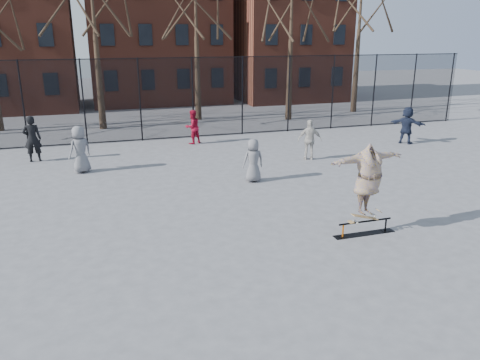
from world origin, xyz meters
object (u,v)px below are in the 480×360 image
object	(u,v)px
skateboard	(365,219)
bystander_red	(192,127)
bystander_grey	(80,149)
bystander_navy	(407,125)
skater	(368,183)
bystander_extra	(253,160)
bystander_black	(32,139)
bystander_white	(310,140)
skate_rail	(365,229)

from	to	relation	value
skateboard	bystander_red	xyz separation A→B (m)	(-2.06, 11.86, 0.38)
bystander_grey	bystander_navy	world-z (taller)	bystander_grey
skater	bystander_extra	world-z (taller)	skater
bystander_grey	bystander_red	bearing A→B (deg)	-175.86
skateboard	bystander_grey	world-z (taller)	bystander_grey
bystander_navy	bystander_red	bearing A→B (deg)	33.46
bystander_black	bystander_white	bearing A→B (deg)	161.07
bystander_white	bystander_black	bearing A→B (deg)	2.46
bystander_navy	bystander_extra	size ratio (longest dim) A/B	1.14
skateboard	bystander_black	xyz separation A→B (m)	(-9.00, 10.60, 0.52)
bystander_grey	bystander_black	world-z (taller)	bystander_black
skateboard	skater	xyz separation A→B (m)	(0.00, 0.00, 0.98)
bystander_white	bystander_navy	world-z (taller)	bystander_navy
skate_rail	bystander_red	size ratio (longest dim) A/B	1.07
bystander_grey	bystander_white	distance (m)	9.14
skater	bystander_black	bearing A→B (deg)	120.29
bystander_red	bystander_white	bearing A→B (deg)	107.75
bystander_grey	bystander_extra	bearing A→B (deg)	121.57
bystander_grey	bystander_black	size ratio (longest dim) A/B	0.94
bystander_white	bystander_extra	bearing A→B (deg)	52.44
bystander_red	skater	bearing A→B (deg)	75.25
skater	bystander_grey	size ratio (longest dim) A/B	1.27
skater	bystander_grey	xyz separation A→B (m)	(-7.13, 8.33, -0.51)
bystander_black	bystander_red	world-z (taller)	bystander_black
bystander_extra	bystander_red	bearing A→B (deg)	-84.89
bystander_grey	bystander_extra	world-z (taller)	bystander_grey
skater	bystander_black	world-z (taller)	skater
skater	bystander_navy	world-z (taller)	skater
skater	bystander_navy	distance (m)	11.74
bystander_grey	bystander_black	bearing A→B (deg)	-81.13
skate_rail	bystander_black	xyz separation A→B (m)	(-9.03, 10.60, 0.80)
skater	bystander_red	xyz separation A→B (m)	(-2.06, 11.86, -0.59)
bystander_grey	bystander_black	distance (m)	2.94
bystander_extra	skater	bearing A→B (deg)	101.94
skateboard	bystander_navy	size ratio (longest dim) A/B	0.46
bystander_white	bystander_navy	size ratio (longest dim) A/B	0.95
skateboard	bystander_red	world-z (taller)	bystander_red
bystander_black	bystander_navy	size ratio (longest dim) A/B	1.07
bystander_white	bystander_extra	xyz separation A→B (m)	(-3.25, -2.18, -0.07)
bystander_navy	bystander_extra	xyz separation A→B (m)	(-9.01, -3.56, -0.11)
skate_rail	bystander_red	distance (m)	12.06
skater	bystander_white	size ratio (longest dim) A/B	1.35
skateboard	bystander_extra	world-z (taller)	bystander_extra
bystander_extra	bystander_white	bearing A→B (deg)	-147.80
bystander_navy	bystander_grey	bearing A→B (deg)	52.58
bystander_extra	bystander_navy	bearing A→B (deg)	-160.13
skateboard	skater	world-z (taller)	skater
skate_rail	bystander_grey	bearing A→B (deg)	130.63
bystander_black	bystander_navy	xyz separation A→B (m)	(16.73, -1.78, -0.06)
bystander_white	bystander_navy	distance (m)	5.92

